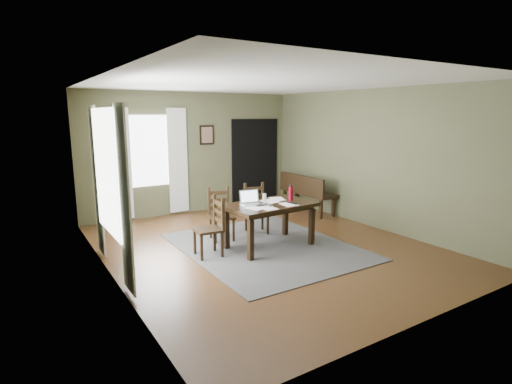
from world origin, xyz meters
TOP-DOWN VIEW (x-y plane):
  - ground at (0.00, 0.00)m, footprint 5.00×6.00m
  - room_shell at (0.00, 0.00)m, footprint 5.02×6.02m
  - rug at (0.00, 0.00)m, footprint 2.60×3.20m
  - dining_table at (0.06, -0.04)m, footprint 1.54×1.00m
  - chair_end at (-0.97, 0.10)m, footprint 0.45×0.45m
  - chair_back_left at (-0.44, 0.77)m, footprint 0.48×0.48m
  - chair_back_right at (0.32, 0.81)m, footprint 0.50×0.50m
  - bench at (2.14, 1.57)m, footprint 0.49×1.53m
  - laptop at (-0.23, 0.10)m, footprint 0.37×0.32m
  - computer_mouse at (-0.05, -0.20)m, footprint 0.08×0.11m
  - tv_remote at (0.37, -0.25)m, footprint 0.08×0.20m
  - drinking_glass at (0.06, 0.13)m, footprint 0.08×0.08m
  - water_bottle at (0.51, -0.02)m, footprint 0.10×0.10m
  - paper_a at (-0.33, -0.18)m, footprint 0.31×0.35m
  - paper_b at (0.28, -0.26)m, footprint 0.25×0.32m
  - paper_c at (0.15, 0.10)m, footprint 0.30×0.36m
  - paper_d at (0.37, 0.19)m, footprint 0.31×0.35m
  - paper_e at (-0.15, -0.31)m, footprint 0.24×0.30m
  - window_left at (-2.47, 0.20)m, footprint 0.01×1.30m
  - window_back at (-1.00, 2.97)m, footprint 1.00×0.01m
  - curtain_left_near at (-2.44, -0.62)m, footprint 0.03×0.48m
  - curtain_left_far at (-2.44, 1.02)m, footprint 0.03×0.48m
  - curtain_back_left at (-1.62, 2.94)m, footprint 0.44×0.03m
  - curtain_back_right at (-0.38, 2.94)m, footprint 0.44×0.03m
  - framed_picture at (0.35, 2.97)m, footprint 0.34×0.03m
  - doorway_back at (1.65, 2.97)m, footprint 1.30×0.03m

SIDE VIEW (x-z plane):
  - ground at x=0.00m, z-range -0.01..0.00m
  - rug at x=0.00m, z-range 0.00..0.01m
  - chair_back_right at x=0.32m, z-range -0.01..0.92m
  - chair_back_left at x=-0.44m, z-range -0.01..0.92m
  - chair_end at x=-0.97m, z-range -0.01..0.94m
  - bench at x=2.14m, z-range 0.08..0.95m
  - dining_table at x=0.06m, z-range 0.29..1.03m
  - paper_e at x=-0.15m, z-range 0.75..0.76m
  - paper_a at x=-0.33m, z-range 0.75..0.76m
  - paper_b at x=0.28m, z-range 0.75..0.76m
  - paper_d at x=0.37m, z-range 0.75..0.76m
  - paper_c at x=0.15m, z-range 0.75..0.76m
  - tv_remote at x=0.37m, z-range 0.75..0.77m
  - computer_mouse at x=-0.05m, z-range 0.75..0.79m
  - laptop at x=-0.23m, z-range 0.70..0.93m
  - drinking_glass at x=0.06m, z-range 0.75..0.89m
  - water_bottle at x=0.51m, z-range 0.74..1.02m
  - doorway_back at x=1.65m, z-range 0.00..2.10m
  - curtain_left_near at x=-2.44m, z-range 0.05..2.35m
  - curtain_left_far at x=-2.44m, z-range 0.05..2.35m
  - curtain_back_left at x=-1.62m, z-range 0.05..2.35m
  - curtain_back_right at x=-0.38m, z-range 0.05..2.35m
  - window_left at x=-2.47m, z-range 0.60..2.30m
  - window_back at x=-1.00m, z-range 0.70..2.20m
  - framed_picture at x=0.35m, z-range 1.53..1.97m
  - room_shell at x=0.00m, z-range 0.45..3.16m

